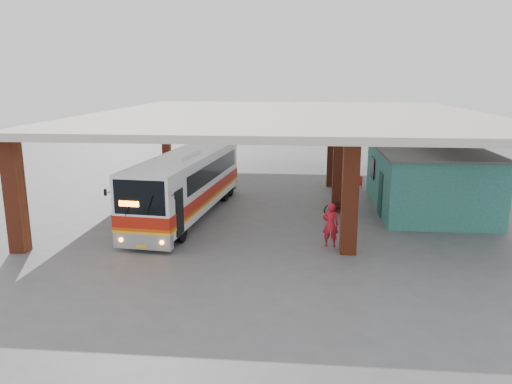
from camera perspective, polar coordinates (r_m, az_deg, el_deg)
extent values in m
plane|color=#515154|center=(22.26, 2.04, -4.08)|extent=(90.00, 90.00, 0.00)
cube|color=maroon|center=(18.84, 10.68, -0.61)|extent=(0.60, 0.60, 4.35)
cube|color=maroon|center=(24.70, 9.47, 2.66)|extent=(0.60, 0.60, 4.35)
cube|color=maroon|center=(30.61, 8.72, 4.67)|extent=(0.60, 0.60, 4.35)
cube|color=maroon|center=(20.77, -25.82, -0.44)|extent=(0.60, 0.60, 4.35)
cube|color=maroon|center=(39.96, -10.25, 6.54)|extent=(0.60, 0.60, 4.35)
cube|color=maroon|center=(39.48, 18.33, 6.02)|extent=(0.60, 0.60, 4.35)
cube|color=beige|center=(27.83, 3.96, 8.78)|extent=(21.00, 23.00, 0.30)
cube|color=#2D705F|center=(26.50, 19.02, 1.33)|extent=(5.00, 8.00, 3.00)
cube|color=#525252|center=(26.25, 19.27, 4.65)|extent=(5.20, 8.20, 0.12)
cube|color=#143935|center=(24.66, 14.04, -0.24)|extent=(0.08, 0.95, 2.10)
cube|color=black|center=(27.42, 13.23, 2.72)|extent=(0.08, 1.20, 1.00)
cube|color=black|center=(27.41, 13.16, 2.72)|extent=(0.04, 1.30, 1.10)
cube|color=white|center=(23.91, -7.86, 1.29)|extent=(3.33, 11.08, 2.55)
cube|color=white|center=(22.83, -8.70, 4.18)|extent=(1.35, 2.82, 0.23)
cube|color=#98989D|center=(19.46, -12.76, -5.40)|extent=(2.32, 0.59, 0.64)
cube|color=#B01A0C|center=(24.02, -7.82, 0.12)|extent=(3.36, 11.09, 0.45)
cube|color=#CF470B|center=(24.09, -7.80, -0.55)|extent=(3.36, 11.09, 0.12)
cube|color=yellow|center=(24.11, -7.79, -0.79)|extent=(3.36, 11.09, 0.09)
cube|color=black|center=(18.90, -13.17, -0.61)|extent=(2.02, 0.30, 1.32)
cube|color=black|center=(24.89, -9.86, 2.74)|extent=(0.85, 8.15, 0.82)
cube|color=black|center=(24.17, -4.76, 2.59)|extent=(0.85, 8.15, 0.82)
cube|color=#FF5905|center=(19.07, -14.32, -1.31)|extent=(0.77, 0.13, 0.20)
sphere|color=orange|center=(19.63, -15.19, -5.29)|extent=(0.16, 0.16, 0.16)
sphere|color=orange|center=(18.98, -10.72, -5.69)|extent=(0.16, 0.16, 0.16)
cube|color=yellow|center=(19.35, -12.97, -6.09)|extent=(0.41, 0.07, 0.11)
cylinder|color=black|center=(21.14, -13.55, -4.09)|extent=(0.38, 0.93, 0.91)
cylinder|color=black|center=(20.43, -8.64, -4.46)|extent=(0.38, 0.93, 0.91)
cylinder|color=black|center=(27.43, -7.54, 0.09)|extent=(0.38, 0.93, 0.91)
cylinder|color=black|center=(26.89, -3.67, -0.09)|extent=(0.38, 0.93, 0.91)
cylinder|color=black|center=(28.53, -6.80, 0.61)|extent=(0.38, 0.93, 0.91)
cylinder|color=black|center=(28.01, -3.06, 0.45)|extent=(0.38, 0.93, 0.91)
imported|color=black|center=(24.36, 9.68, -1.62)|extent=(1.86, 1.14, 0.92)
imported|color=red|center=(19.83, 8.50, -3.72)|extent=(0.66, 0.45, 1.76)
cube|color=red|center=(30.63, 11.56, 0.83)|extent=(0.48, 0.48, 0.05)
cube|color=red|center=(30.65, 11.86, 1.29)|extent=(0.16, 0.38, 0.55)
cylinder|color=black|center=(30.46, 11.39, 0.53)|extent=(0.03, 0.03, 0.18)
cylinder|color=black|center=(30.58, 11.93, 0.56)|extent=(0.03, 0.03, 0.18)
cylinder|color=black|center=(30.74, 11.17, 0.66)|extent=(0.03, 0.03, 0.18)
cylinder|color=black|center=(30.86, 11.70, 0.68)|extent=(0.03, 0.03, 0.18)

